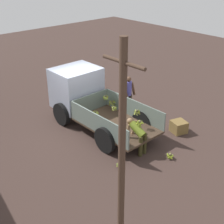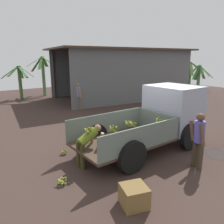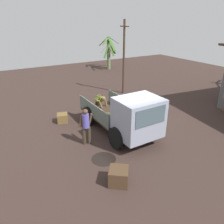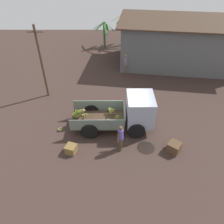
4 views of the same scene
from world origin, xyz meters
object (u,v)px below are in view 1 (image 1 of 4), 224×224
Objects in this scene: cargo_truck at (84,95)px; utility_pole at (122,159)px; wooden_crate_1 at (90,87)px; banana_bunch_on_ground_1 at (119,165)px; person_foreground_visitor at (128,93)px; person_worker_loading at (138,134)px; banana_bunch_on_ground_0 at (170,156)px; wooden_crate_0 at (179,127)px.

cargo_truck is 0.95× the size of utility_pole.
cargo_truck reaches higher than wooden_crate_1.
cargo_truck reaches higher than banana_bunch_on_ground_1.
banana_bunch_on_ground_1 is (-2.78, 3.11, -0.81)m from person_foreground_visitor.
person_worker_loading is 1.33m from banana_bunch_on_ground_0.
utility_pole is 7.98× the size of wooden_crate_1.
utility_pole is (-5.83, 3.40, 1.50)m from cargo_truck.
banana_bunch_on_ground_1 is (2.35, -2.17, -2.52)m from utility_pole.
person_foreground_visitor is at bearing 177.25° from wooden_crate_1.
wooden_crate_0 is 0.86× the size of wooden_crate_1.
utility_pole is at bearing 114.47° from wooden_crate_0.
person_worker_loading is 1.89× the size of wooden_crate_1.
person_worker_loading is (-3.20, 0.12, -0.39)m from cargo_truck.
banana_bunch_on_ground_0 is 1.92m from wooden_crate_0.
wooden_crate_1 is at bearing -25.06° from person_worker_loading.
wooden_crate_1 is (5.51, 0.07, 0.05)m from wooden_crate_0.
banana_bunch_on_ground_1 is at bearing 64.75° from banana_bunch_on_ground_0.
banana_bunch_on_ground_1 is 6.53m from wooden_crate_1.
cargo_truck is 4.39m from banana_bunch_on_ground_0.
utility_pole is at bearing -30.21° from person_foreground_visitor.
wooden_crate_1 is (8.01, -5.42, -2.34)m from utility_pole.
person_foreground_visitor is at bearing -42.04° from person_worker_loading.
utility_pole is 4.61m from person_worker_loading.
wooden_crate_0 is at bearing -148.30° from cargo_truck.
utility_pole is 7.56m from person_foreground_visitor.
person_foreground_visitor is (-0.70, -1.88, -0.21)m from cargo_truck.
person_worker_loading reaches higher than banana_bunch_on_ground_0.
person_worker_loading reaches higher than wooden_crate_1.
wooden_crate_1 is at bearing -167.11° from person_foreground_visitor.
wooden_crate_0 is at bearing -87.36° from banana_bunch_on_ground_1.
banana_bunch_on_ground_1 is at bearing -42.76° from utility_pole.
wooden_crate_0 is at bearing 20.24° from person_foreground_visitor.
banana_bunch_on_ground_1 is 3.33m from wooden_crate_0.
person_foreground_visitor is 2.59× the size of wooden_crate_1.
utility_pole is at bearing 137.24° from banana_bunch_on_ground_1.
utility_pole is at bearing 145.91° from wooden_crate_1.
banana_bunch_on_ground_0 is 6.64m from wooden_crate_1.
banana_bunch_on_ground_1 is (0.78, 1.65, -0.01)m from banana_bunch_on_ground_0.
person_worker_loading reaches higher than wooden_crate_0.
cargo_truck reaches higher than person_worker_loading.
cargo_truck reaches higher than wooden_crate_0.
wooden_crate_1 is (2.18, -2.02, -0.84)m from cargo_truck.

